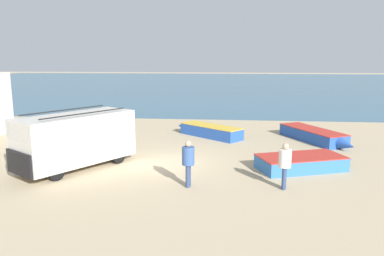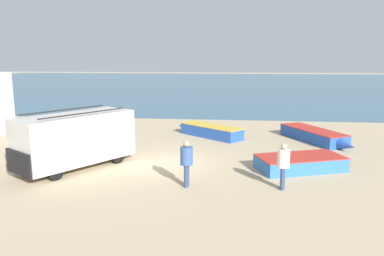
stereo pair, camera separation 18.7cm
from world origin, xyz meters
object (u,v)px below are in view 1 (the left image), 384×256
object	(u,v)px
fisherman_0	(285,162)
fishing_rowboat_3	(303,162)
parked_van	(76,139)
fishing_rowboat_1	(75,127)
fishing_rowboat_0	(315,135)
fisherman_1	(188,159)
fishing_rowboat_2	(208,131)

from	to	relation	value
fisherman_0	fishing_rowboat_3	bearing A→B (deg)	78.35
parked_van	fisherman_0	xyz separation A→B (m)	(8.52, -1.79, -0.27)
fishing_rowboat_1	fishing_rowboat_3	size ratio (longest dim) A/B	0.95
fishing_rowboat_0	parked_van	bearing A→B (deg)	-88.09
fishing_rowboat_0	fishing_rowboat_1	xyz separation A→B (m)	(-14.75, 1.55, -0.07)
fishing_rowboat_0	fishing_rowboat_1	size ratio (longest dim) A/B	1.24
fishing_rowboat_3	fisherman_1	size ratio (longest dim) A/B	2.58
fishing_rowboat_1	fishing_rowboat_3	world-z (taller)	fishing_rowboat_3
parked_van	fisherman_0	size ratio (longest dim) A/B	3.09
fishing_rowboat_0	fisherman_0	xyz separation A→B (m)	(-2.81, -8.12, 0.68)
fishing_rowboat_1	fisherman_0	size ratio (longest dim) A/B	2.50
parked_van	fisherman_1	bearing A→B (deg)	102.50
fishing_rowboat_2	fishing_rowboat_3	distance (m)	7.75
fisherman_0	fisherman_1	world-z (taller)	fisherman_1
fishing_rowboat_3	fisherman_1	bearing A→B (deg)	-170.13
fishing_rowboat_3	fisherman_1	world-z (taller)	fisherman_1
parked_van	fishing_rowboat_0	size ratio (longest dim) A/B	1.00
fishing_rowboat_0	fisherman_1	distance (m)	10.38
parked_van	fishing_rowboat_3	world-z (taller)	parked_van
fishing_rowboat_2	parked_van	bearing A→B (deg)	92.79
fishing_rowboat_3	fisherman_1	distance (m)	5.39
parked_van	fishing_rowboat_2	distance (m)	8.89
fishing_rowboat_1	fisherman_0	xyz separation A→B (m)	(11.94, -9.68, 0.75)
parked_van	fisherman_1	xyz separation A→B (m)	(5.05, -1.91, -0.25)
fishing_rowboat_2	fisherman_1	size ratio (longest dim) A/B	2.53
fisherman_0	fisherman_1	xyz separation A→B (m)	(-3.47, -0.11, 0.02)
fishing_rowboat_3	fisherman_0	world-z (taller)	fisherman_0
fishing_rowboat_1	fishing_rowboat_2	bearing A→B (deg)	-45.14
fishing_rowboat_3	parked_van	bearing A→B (deg)	164.46
fishing_rowboat_1	fishing_rowboat_2	distance (m)	8.70
fishing_rowboat_1	fisherman_1	xyz separation A→B (m)	(8.46, -9.79, 0.77)
parked_van	fishing_rowboat_0	distance (m)	13.02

